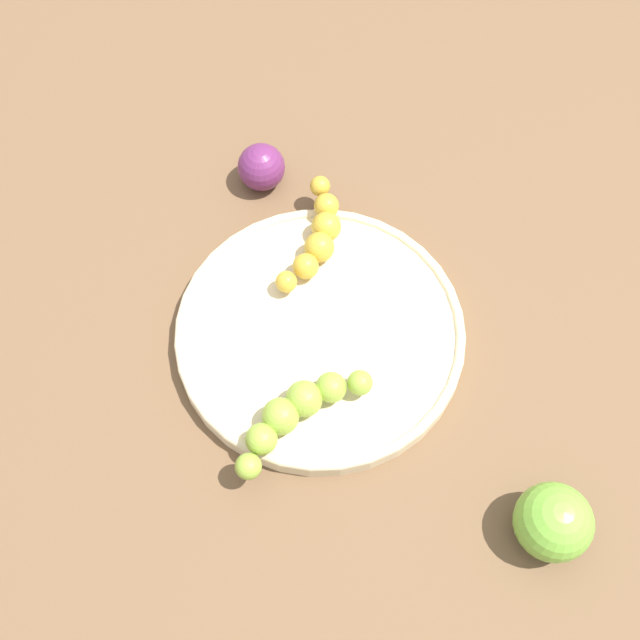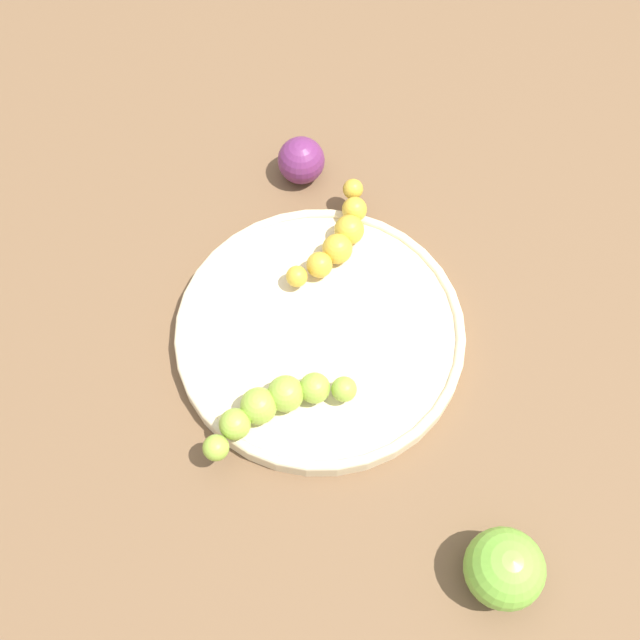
{
  "view_description": "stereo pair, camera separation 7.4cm",
  "coord_description": "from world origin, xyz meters",
  "px_view_note": "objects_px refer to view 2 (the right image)",
  "views": [
    {
      "loc": [
        -0.33,
        -0.09,
        0.7
      ],
      "look_at": [
        0.0,
        0.0,
        0.04
      ],
      "focal_mm": 43.29,
      "sensor_mm": 36.0,
      "label": 1
    },
    {
      "loc": [
        -0.3,
        -0.16,
        0.7
      ],
      "look_at": [
        0.0,
        0.0,
        0.04
      ],
      "focal_mm": 43.29,
      "sensor_mm": 36.0,
      "label": 2
    }
  ],
  "objects_px": {
    "fruit_bowl": "(320,332)",
    "banana_spotted": "(338,237)",
    "banana_green": "(275,405)",
    "plum_purple": "(301,160)",
    "apple_green": "(504,569)"
  },
  "relations": [
    {
      "from": "apple_green",
      "to": "fruit_bowl",
      "type": "bearing_deg",
      "value": 61.09
    },
    {
      "from": "banana_green",
      "to": "plum_purple",
      "type": "relative_size",
      "value": 2.44
    },
    {
      "from": "banana_spotted",
      "to": "banana_green",
      "type": "bearing_deg",
      "value": -79.7
    },
    {
      "from": "fruit_bowl",
      "to": "banana_spotted",
      "type": "bearing_deg",
      "value": 16.63
    },
    {
      "from": "banana_spotted",
      "to": "apple_green",
      "type": "bearing_deg",
      "value": -39.35
    },
    {
      "from": "fruit_bowl",
      "to": "apple_green",
      "type": "relative_size",
      "value": 4.22
    },
    {
      "from": "banana_spotted",
      "to": "banana_green",
      "type": "xyz_separation_m",
      "value": [
        -0.19,
        -0.03,
        0.0
      ]
    },
    {
      "from": "fruit_bowl",
      "to": "plum_purple",
      "type": "bearing_deg",
      "value": 33.31
    },
    {
      "from": "fruit_bowl",
      "to": "banana_spotted",
      "type": "height_order",
      "value": "banana_spotted"
    },
    {
      "from": "banana_green",
      "to": "plum_purple",
      "type": "bearing_deg",
      "value": -30.14
    },
    {
      "from": "fruit_bowl",
      "to": "plum_purple",
      "type": "relative_size",
      "value": 5.51
    },
    {
      "from": "banana_green",
      "to": "apple_green",
      "type": "xyz_separation_m",
      "value": [
        -0.04,
        -0.24,
        -0.0
      ]
    },
    {
      "from": "plum_purple",
      "to": "apple_green",
      "type": "bearing_deg",
      "value": -130.7
    },
    {
      "from": "fruit_bowl",
      "to": "plum_purple",
      "type": "xyz_separation_m",
      "value": [
        0.17,
        0.11,
        0.01
      ]
    },
    {
      "from": "fruit_bowl",
      "to": "apple_green",
      "type": "distance_m",
      "value": 0.28
    }
  ]
}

